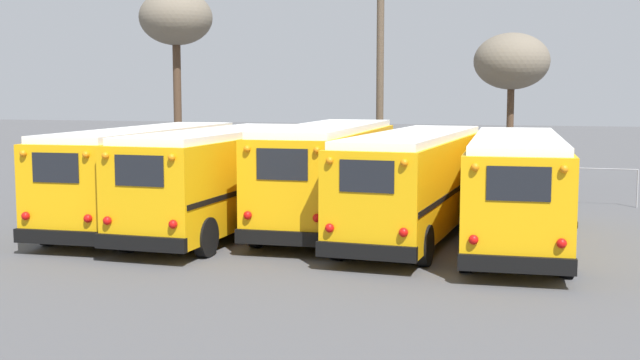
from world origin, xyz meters
TOP-DOWN VIEW (x-y plane):
  - ground_plane at (0.00, 0.00)m, footprint 160.00×160.00m
  - school_bus_0 at (-5.74, -0.35)m, footprint 2.92×10.77m
  - school_bus_1 at (-2.87, -1.01)m, footprint 2.69×9.95m
  - school_bus_2 at (0.00, 0.68)m, footprint 2.81×10.06m
  - school_bus_3 at (2.87, -0.24)m, footprint 3.00×10.48m
  - school_bus_4 at (5.75, -0.57)m, footprint 3.03×10.61m
  - utility_pole at (-0.34, 9.99)m, footprint 1.80×0.31m
  - bare_tree_0 at (-10.36, 11.33)m, footprint 3.41×3.41m
  - bare_tree_1 at (4.92, 12.24)m, footprint 3.22×3.22m
  - fence_line at (0.00, 7.94)m, footprint 19.55×0.06m

SIDE VIEW (x-z plane):
  - ground_plane at x=0.00m, z-range 0.00..0.00m
  - fence_line at x=0.00m, z-range 0.28..1.70m
  - school_bus_4 at x=5.75m, z-range 0.14..3.18m
  - school_bus_3 at x=2.87m, z-range 0.14..3.21m
  - school_bus_0 at x=-5.74m, z-range 0.14..3.22m
  - school_bus_1 at x=-2.87m, z-range 0.15..3.25m
  - school_bus_2 at x=0.00m, z-range 0.15..3.36m
  - utility_pole at x=-0.34m, z-range 0.14..9.43m
  - bare_tree_1 at x=4.92m, z-range 2.11..8.85m
  - bare_tree_0 at x=-10.36m, z-range 3.06..12.02m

